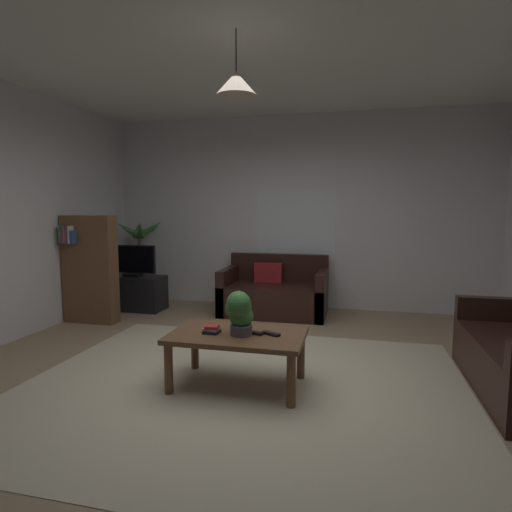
{
  "coord_description": "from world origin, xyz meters",
  "views": [
    {
      "loc": [
        0.9,
        -3.43,
        1.48
      ],
      "look_at": [
        0.0,
        0.3,
        1.05
      ],
      "focal_mm": 29.39,
      "sensor_mm": 36.0,
      "label": 1
    }
  ],
  "objects_px": {
    "book_on_table_2": "(212,327)",
    "tv": "(132,260)",
    "couch_under_window": "(275,294)",
    "bookshelf_corner": "(90,269)",
    "remote_on_table_0": "(254,333)",
    "pendant_lamp": "(236,84)",
    "tv_stand": "(134,293)",
    "remote_on_table_1": "(271,334)",
    "coffee_table": "(238,341)",
    "book_on_table_1": "(211,329)",
    "book_on_table_0": "(212,332)",
    "potted_plant_on_table": "(239,311)",
    "potted_palm_corner": "(141,264)"
  },
  "relations": [
    {
      "from": "book_on_table_2",
      "to": "tv",
      "type": "bearing_deg",
      "value": 131.88
    },
    {
      "from": "coffee_table",
      "to": "book_on_table_2",
      "type": "xyz_separation_m",
      "value": [
        -0.21,
        -0.04,
        0.12
      ]
    },
    {
      "from": "couch_under_window",
      "to": "remote_on_table_0",
      "type": "bearing_deg",
      "value": -82.84
    },
    {
      "from": "book_on_table_1",
      "to": "potted_plant_on_table",
      "type": "distance_m",
      "value": 0.29
    },
    {
      "from": "pendant_lamp",
      "to": "book_on_table_2",
      "type": "bearing_deg",
      "value": -168.38
    },
    {
      "from": "couch_under_window",
      "to": "book_on_table_1",
      "type": "xyz_separation_m",
      "value": [
        -0.04,
        -2.54,
        0.21
      ]
    },
    {
      "from": "coffee_table",
      "to": "book_on_table_1",
      "type": "xyz_separation_m",
      "value": [
        -0.21,
        -0.04,
        0.1
      ]
    },
    {
      "from": "book_on_table_2",
      "to": "tv",
      "type": "distance_m",
      "value": 3.05
    },
    {
      "from": "book_on_table_1",
      "to": "potted_plant_on_table",
      "type": "height_order",
      "value": "potted_plant_on_table"
    },
    {
      "from": "bookshelf_corner",
      "to": "book_on_table_1",
      "type": "bearing_deg",
      "value": -34.54
    },
    {
      "from": "bookshelf_corner",
      "to": "pendant_lamp",
      "type": "bearing_deg",
      "value": -31.39
    },
    {
      "from": "couch_under_window",
      "to": "tv",
      "type": "xyz_separation_m",
      "value": [
        -2.07,
        -0.27,
        0.46
      ]
    },
    {
      "from": "tv_stand",
      "to": "pendant_lamp",
      "type": "relative_size",
      "value": 1.8
    },
    {
      "from": "coffee_table",
      "to": "book_on_table_1",
      "type": "height_order",
      "value": "book_on_table_1"
    },
    {
      "from": "tv_stand",
      "to": "pendant_lamp",
      "type": "height_order",
      "value": "pendant_lamp"
    },
    {
      "from": "book_on_table_2",
      "to": "potted_palm_corner",
      "type": "height_order",
      "value": "potted_palm_corner"
    },
    {
      "from": "coffee_table",
      "to": "book_on_table_2",
      "type": "bearing_deg",
      "value": -168.38
    },
    {
      "from": "remote_on_table_1",
      "to": "book_on_table_0",
      "type": "bearing_deg",
      "value": -55.3
    },
    {
      "from": "potted_palm_corner",
      "to": "pendant_lamp",
      "type": "bearing_deg",
      "value": -48.76
    },
    {
      "from": "book_on_table_0",
      "to": "coffee_table",
      "type": "bearing_deg",
      "value": 13.75
    },
    {
      "from": "coffee_table",
      "to": "potted_plant_on_table",
      "type": "height_order",
      "value": "potted_plant_on_table"
    },
    {
      "from": "potted_palm_corner",
      "to": "pendant_lamp",
      "type": "relative_size",
      "value": 2.7
    },
    {
      "from": "book_on_table_0",
      "to": "potted_plant_on_table",
      "type": "bearing_deg",
      "value": 3.82
    },
    {
      "from": "couch_under_window",
      "to": "pendant_lamp",
      "type": "distance_m",
      "value": 3.32
    },
    {
      "from": "book_on_table_0",
      "to": "pendant_lamp",
      "type": "height_order",
      "value": "pendant_lamp"
    },
    {
      "from": "book_on_table_0",
      "to": "tv",
      "type": "distance_m",
      "value": 3.06
    },
    {
      "from": "coffee_table",
      "to": "tv",
      "type": "bearing_deg",
      "value": 135.24
    },
    {
      "from": "couch_under_window",
      "to": "pendant_lamp",
      "type": "height_order",
      "value": "pendant_lamp"
    },
    {
      "from": "couch_under_window",
      "to": "remote_on_table_1",
      "type": "distance_m",
      "value": 2.54
    },
    {
      "from": "couch_under_window",
      "to": "bookshelf_corner",
      "type": "height_order",
      "value": "bookshelf_corner"
    },
    {
      "from": "coffee_table",
      "to": "pendant_lamp",
      "type": "bearing_deg",
      "value": 90.0
    },
    {
      "from": "tv_stand",
      "to": "pendant_lamp",
      "type": "distance_m",
      "value": 3.86
    },
    {
      "from": "remote_on_table_0",
      "to": "bookshelf_corner",
      "type": "distance_m",
      "value": 2.97
    },
    {
      "from": "book_on_table_1",
      "to": "bookshelf_corner",
      "type": "height_order",
      "value": "bookshelf_corner"
    },
    {
      "from": "potted_plant_on_table",
      "to": "coffee_table",
      "type": "bearing_deg",
      "value": 128.15
    },
    {
      "from": "coffee_table",
      "to": "book_on_table_1",
      "type": "relative_size",
      "value": 8.84
    },
    {
      "from": "book_on_table_1",
      "to": "book_on_table_2",
      "type": "height_order",
      "value": "book_on_table_2"
    },
    {
      "from": "tv",
      "to": "bookshelf_corner",
      "type": "distance_m",
      "value": 0.77
    },
    {
      "from": "potted_palm_corner",
      "to": "book_on_table_2",
      "type": "bearing_deg",
      "value": -51.8
    },
    {
      "from": "coffee_table",
      "to": "book_on_table_0",
      "type": "distance_m",
      "value": 0.23
    },
    {
      "from": "potted_plant_on_table",
      "to": "tv",
      "type": "height_order",
      "value": "tv"
    },
    {
      "from": "couch_under_window",
      "to": "book_on_table_0",
      "type": "bearing_deg",
      "value": -90.81
    },
    {
      "from": "book_on_table_2",
      "to": "remote_on_table_1",
      "type": "height_order",
      "value": "book_on_table_2"
    },
    {
      "from": "remote_on_table_0",
      "to": "tv_stand",
      "type": "height_order",
      "value": "tv_stand"
    },
    {
      "from": "remote_on_table_1",
      "to": "remote_on_table_0",
      "type": "bearing_deg",
      "value": -60.4
    },
    {
      "from": "remote_on_table_0",
      "to": "tv_stand",
      "type": "bearing_deg",
      "value": 63.81
    },
    {
      "from": "book_on_table_0",
      "to": "potted_plant_on_table",
      "type": "distance_m",
      "value": 0.3
    },
    {
      "from": "couch_under_window",
      "to": "tv_stand",
      "type": "relative_size",
      "value": 1.62
    },
    {
      "from": "tv",
      "to": "pendant_lamp",
      "type": "distance_m",
      "value": 3.59
    },
    {
      "from": "tv",
      "to": "book_on_table_1",
      "type": "bearing_deg",
      "value": -48.17
    }
  ]
}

